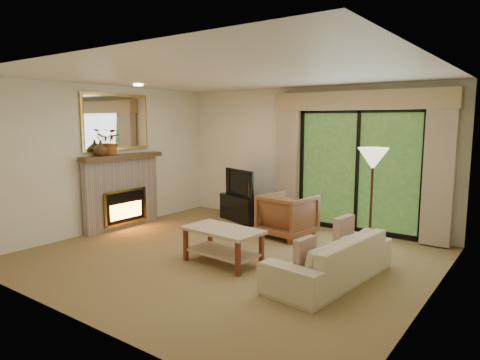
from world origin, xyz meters
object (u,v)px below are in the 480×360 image
Objects in this scene: media_console at (243,208)px; coffee_table at (223,246)px; sofa at (330,258)px; armchair at (288,215)px.

media_console reaches higher than coffee_table.
sofa reaches higher than coffee_table.
armchair is at bearing -128.85° from sofa.
media_console is at bearing -119.26° from sofa.
sofa is (1.43, -1.42, -0.09)m from armchair.
armchair is 0.42× the size of sofa.
media_console is 2.57m from coffee_table.
media_console is 1.41m from armchair.
sofa is at bearing -15.62° from media_console.
coffee_table is at bearing -40.88° from media_console.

